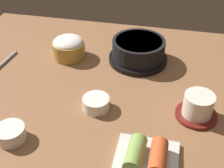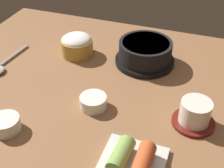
% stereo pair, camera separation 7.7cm
% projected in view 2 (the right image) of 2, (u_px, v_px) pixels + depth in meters
% --- Properties ---
extents(dining_table, '(1.00, 0.76, 0.02)m').
position_uv_depth(dining_table, '(107.00, 90.00, 0.82)').
color(dining_table, brown).
rests_on(dining_table, ground).
extents(stone_pot, '(0.17, 0.17, 0.07)m').
position_uv_depth(stone_pot, '(145.00, 52.00, 0.89)').
color(stone_pot, black).
rests_on(stone_pot, dining_table).
extents(rice_bowl, '(0.10, 0.10, 0.07)m').
position_uv_depth(rice_bowl, '(77.00, 44.00, 0.92)').
color(rice_bowl, '#B78C38').
rests_on(rice_bowl, dining_table).
extents(tea_cup_with_saucer, '(0.10, 0.10, 0.06)m').
position_uv_depth(tea_cup_with_saucer, '(195.00, 114.00, 0.68)').
color(tea_cup_with_saucer, maroon).
rests_on(tea_cup_with_saucer, dining_table).
extents(banchan_cup_center, '(0.07, 0.07, 0.03)m').
position_uv_depth(banchan_cup_center, '(93.00, 101.00, 0.74)').
color(banchan_cup_center, white).
rests_on(banchan_cup_center, dining_table).
extents(kimchi_plate, '(0.13, 0.13, 0.05)m').
position_uv_depth(kimchi_plate, '(132.00, 161.00, 0.59)').
color(kimchi_plate, silver).
rests_on(kimchi_plate, dining_table).
extents(side_bowl_near, '(0.06, 0.06, 0.03)m').
position_uv_depth(side_bowl_near, '(6.00, 124.00, 0.68)').
color(side_bowl_near, white).
rests_on(side_bowl_near, dining_table).
extents(spoon, '(0.04, 0.18, 0.01)m').
position_uv_depth(spoon, '(2.00, 66.00, 0.88)').
color(spoon, '#B7B7BC').
rests_on(spoon, dining_table).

